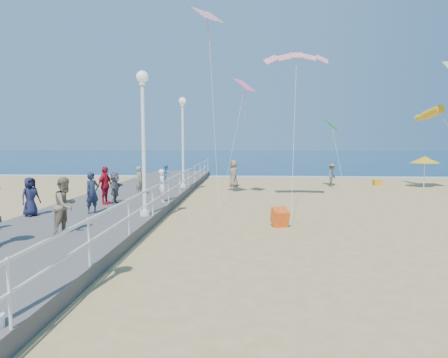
# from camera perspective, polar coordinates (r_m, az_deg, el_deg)

# --- Properties ---
(ground) EXTENTS (160.00, 160.00, 0.00)m
(ground) POSITION_cam_1_polar(r_m,az_deg,el_deg) (14.95, 9.22, -6.92)
(ground) COLOR tan
(ground) RESTS_ON ground
(ocean) EXTENTS (160.00, 90.00, 0.05)m
(ocean) POSITION_cam_1_polar(r_m,az_deg,el_deg) (79.60, 4.45, 3.25)
(ocean) COLOR #0D2C50
(ocean) RESTS_ON ground
(surf_line) EXTENTS (160.00, 1.20, 0.04)m
(surf_line) POSITION_cam_1_polar(r_m,az_deg,el_deg) (35.20, 5.83, 0.35)
(surf_line) COLOR white
(surf_line) RESTS_ON ground
(boardwalk) EXTENTS (5.00, 44.00, 0.40)m
(boardwalk) POSITION_cam_1_polar(r_m,az_deg,el_deg) (15.98, -18.73, -5.60)
(boardwalk) COLOR #68635E
(boardwalk) RESTS_ON ground
(railing) EXTENTS (0.05, 42.00, 0.55)m
(railing) POSITION_cam_1_polar(r_m,az_deg,el_deg) (15.07, -10.18, -2.01)
(railing) COLOR white
(railing) RESTS_ON boardwalk
(lamp_post_mid) EXTENTS (0.44, 0.44, 5.32)m
(lamp_post_mid) POSITION_cam_1_polar(r_m,az_deg,el_deg) (15.02, -11.46, 7.17)
(lamp_post_mid) COLOR white
(lamp_post_mid) RESTS_ON boardwalk
(lamp_post_far) EXTENTS (0.44, 0.44, 5.32)m
(lamp_post_far) POSITION_cam_1_polar(r_m,az_deg,el_deg) (23.83, -5.91, 6.61)
(lamp_post_far) COLOR white
(lamp_post_far) RESTS_ON boardwalk
(woman_holding_toddler) EXTENTS (0.53, 0.64, 1.50)m
(woman_holding_toddler) POSITION_cam_1_polar(r_m,az_deg,el_deg) (18.45, -8.77, -0.93)
(woman_holding_toddler) COLOR white
(woman_holding_toddler) RESTS_ON boardwalk
(toddler_held) EXTENTS (0.44, 0.49, 0.83)m
(toddler_held) POSITION_cam_1_polar(r_m,az_deg,el_deg) (18.51, -8.25, 0.72)
(toddler_held) COLOR teal
(toddler_held) RESTS_ON boardwalk
(spectator_0) EXTENTS (0.63, 0.70, 1.60)m
(spectator_0) POSITION_cam_1_polar(r_m,az_deg,el_deg) (16.14, -18.31, -1.89)
(spectator_0) COLOR #1C253E
(spectator_0) RESTS_ON boardwalk
(spectator_1) EXTENTS (0.82, 0.96, 1.71)m
(spectator_1) POSITION_cam_1_polar(r_m,az_deg,el_deg) (12.99, -21.71, -3.50)
(spectator_1) COLOR #827059
(spectator_1) RESTS_ON boardwalk
(spectator_3) EXTENTS (0.63, 1.04, 1.66)m
(spectator_3) POSITION_cam_1_polar(r_m,az_deg,el_deg) (18.30, -16.64, -0.88)
(spectator_3) COLOR red
(spectator_3) RESTS_ON boardwalk
(spectator_4) EXTENTS (0.76, 0.85, 1.46)m
(spectator_4) POSITION_cam_1_polar(r_m,az_deg,el_deg) (16.43, -25.93, -2.28)
(spectator_4) COLOR #191C37
(spectator_4) RESTS_ON boardwalk
(spectator_5) EXTENTS (0.49, 1.33, 1.41)m
(spectator_5) POSITION_cam_1_polar(r_m,az_deg,el_deg) (18.34, -15.30, -1.23)
(spectator_5) COLOR #5C5A5F
(spectator_5) RESTS_ON boardwalk
(spectator_6) EXTENTS (0.46, 0.60, 1.47)m
(spectator_6) POSITION_cam_1_polar(r_m,az_deg,el_deg) (20.95, -11.94, -0.24)
(spectator_6) COLOR gray
(spectator_6) RESTS_ON boardwalk
(beach_walker_a) EXTENTS (1.02, 1.23, 1.66)m
(beach_walker_a) POSITION_cam_1_polar(r_m,az_deg,el_deg) (28.65, 15.19, 0.60)
(beach_walker_a) COLOR slate
(beach_walker_a) RESTS_ON ground
(beach_walker_c) EXTENTS (0.82, 1.04, 1.86)m
(beach_walker_c) POSITION_cam_1_polar(r_m,az_deg,el_deg) (27.26, 1.41, 0.76)
(beach_walker_c) COLOR #856E5C
(beach_walker_c) RESTS_ON ground
(box_kite) EXTENTS (0.72, 0.83, 0.74)m
(box_kite) POSITION_cam_1_polar(r_m,az_deg,el_deg) (15.02, 8.00, -5.67)
(box_kite) COLOR red
(box_kite) RESTS_ON ground
(beach_umbrella) EXTENTS (1.90, 1.90, 2.14)m
(beach_umbrella) POSITION_cam_1_polar(r_m,az_deg,el_deg) (30.07, 26.78, 2.49)
(beach_umbrella) COLOR white
(beach_umbrella) RESTS_ON ground
(beach_chair_left) EXTENTS (0.55, 0.55, 0.40)m
(beach_chair_left) POSITION_cam_1_polar(r_m,az_deg,el_deg) (30.42, 21.06, -0.49)
(beach_chair_left) COLOR orange
(beach_chair_left) RESTS_ON ground
(kite_parafoil) EXTENTS (3.17, 0.94, 0.65)m
(kite_parafoil) POSITION_cam_1_polar(r_m,az_deg,el_deg) (20.43, 10.32, 17.01)
(kite_parafoil) COLOR red
(kite_windsock) EXTENTS (1.05, 2.90, 1.13)m
(kite_windsock) POSITION_cam_1_polar(r_m,az_deg,el_deg) (29.16, 27.63, 8.42)
(kite_windsock) COLOR #EAAB13
(kite_diamond_pink) EXTENTS (1.29, 1.39, 0.69)m
(kite_diamond_pink) POSITION_cam_1_polar(r_m,az_deg,el_deg) (21.94, 3.03, 13.21)
(kite_diamond_pink) COLOR #FF5D9A
(kite_diamond_green) EXTENTS (0.89, 1.10, 0.68)m
(kite_diamond_green) POSITION_cam_1_polar(r_m,az_deg,el_deg) (27.16, 15.11, 7.46)
(kite_diamond_green) COLOR #2AC55D
(kite_diamond_redwhite) EXTENTS (1.60, 1.62, 0.73)m
(kite_diamond_redwhite) POSITION_cam_1_polar(r_m,az_deg,el_deg) (20.28, -2.29, 22.33)
(kite_diamond_redwhite) COLOR #CE1843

